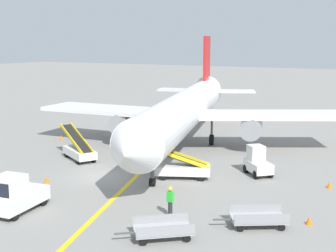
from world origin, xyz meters
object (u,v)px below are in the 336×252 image
at_px(belt_loader_aft_hold, 79,150).
at_px(baggage_tug_near_wing, 257,162).
at_px(pushback_tug, 14,195).
at_px(safety_cone_nose_left, 61,137).
at_px(baggage_cart_loaded, 258,218).
at_px(safety_cone_wingtip_right, 47,179).
at_px(ground_crew_marshaller, 170,201).
at_px(safety_cone_wingtip_left, 309,220).
at_px(safety_cone_nose_right, 329,185).
at_px(belt_loader_forward_hold, 181,167).
at_px(baggage_cart_empty_trailing, 163,229).
at_px(airliner, 186,110).

bearing_deg(belt_loader_aft_hold, baggage_tug_near_wing, 11.10).
height_order(pushback_tug, safety_cone_nose_left, pushback_tug).
bearing_deg(baggage_cart_loaded, safety_cone_wingtip_right, 178.47).
relative_size(ground_crew_marshaller, safety_cone_wingtip_right, 3.86).
distance_m(safety_cone_nose_left, safety_cone_wingtip_left, 28.00).
xyz_separation_m(ground_crew_marshaller, safety_cone_nose_right, (6.62, 9.48, -0.69)).
relative_size(safety_cone_wingtip_left, safety_cone_wingtip_right, 1.00).
distance_m(baggage_tug_near_wing, belt_loader_aft_hold, 14.34).
bearing_deg(baggage_cart_loaded, safety_cone_nose_right, 76.80).
distance_m(safety_cone_nose_left, safety_cone_wingtip_right, 14.41).
xyz_separation_m(pushback_tug, safety_cone_wingtip_right, (-2.41, 5.01, -0.77)).
distance_m(belt_loader_forward_hold, safety_cone_wingtip_left, 10.68).
bearing_deg(pushback_tug, safety_cone_nose_left, 124.68).
xyz_separation_m(ground_crew_marshaller, safety_cone_wingtip_right, (-10.33, 1.37, -0.69)).
distance_m(baggage_cart_loaded, safety_cone_nose_left, 26.59).
relative_size(belt_loader_forward_hold, safety_cone_wingtip_left, 11.54).
bearing_deg(safety_cone_wingtip_right, baggage_cart_empty_trailing, -19.70).
bearing_deg(belt_loader_aft_hold, belt_loader_forward_hold, -3.65).
bearing_deg(airliner, baggage_cart_loaded, -51.48).
distance_m(baggage_cart_empty_trailing, safety_cone_nose_left, 25.51).
bearing_deg(safety_cone_nose_right, airliner, 155.51).
bearing_deg(safety_cone_nose_left, belt_loader_forward_hold, -19.83).
height_order(baggage_cart_empty_trailing, safety_cone_nose_left, baggage_cart_empty_trailing).
distance_m(airliner, belt_loader_forward_hold, 10.21).
height_order(airliner, belt_loader_forward_hold, airliner).
xyz_separation_m(safety_cone_wingtip_left, safety_cone_wingtip_right, (-17.19, -1.17, 0.00)).
bearing_deg(safety_cone_nose_left, safety_cone_wingtip_left, -21.28).
bearing_deg(pushback_tug, belt_loader_aft_hold, 112.85).
distance_m(baggage_cart_empty_trailing, ground_crew_marshaller, 2.96).
distance_m(belt_loader_aft_hold, safety_cone_wingtip_right, 6.50).
xyz_separation_m(baggage_tug_near_wing, safety_cone_nose_right, (5.14, -0.73, -0.71)).
bearing_deg(baggage_cart_empty_trailing, safety_cone_wingtip_right, 160.30).
height_order(safety_cone_nose_left, safety_cone_wingtip_right, same).
height_order(belt_loader_forward_hold, baggage_cart_loaded, belt_loader_forward_hold).
xyz_separation_m(baggage_tug_near_wing, safety_cone_wingtip_right, (-11.81, -8.83, -0.71)).
distance_m(baggage_tug_near_wing, safety_cone_wingtip_left, 9.38).
height_order(belt_loader_aft_hold, ground_crew_marshaller, belt_loader_aft_hold).
height_order(pushback_tug, safety_cone_nose_right, pushback_tug).
distance_m(baggage_cart_empty_trailing, safety_cone_wingtip_right, 12.13).
relative_size(safety_cone_nose_right, safety_cone_wingtip_left, 1.00).
height_order(belt_loader_aft_hold, safety_cone_wingtip_left, belt_loader_aft_hold).
bearing_deg(baggage_cart_empty_trailing, belt_loader_forward_hold, 112.76).
relative_size(baggage_cart_loaded, ground_crew_marshaller, 2.12).
bearing_deg(belt_loader_aft_hold, ground_crew_marshaller, -30.60).
height_order(belt_loader_forward_hold, safety_cone_wingtip_left, belt_loader_forward_hold).
relative_size(belt_loader_forward_hold, safety_cone_nose_left, 11.54).
xyz_separation_m(baggage_cart_empty_trailing, safety_cone_nose_right, (5.53, 12.19, -0.25)).
distance_m(airliner, baggage_cart_empty_trailing, 20.41).
height_order(airliner, ground_crew_marshaller, airliner).
distance_m(pushback_tug, belt_loader_forward_hold, 11.60).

